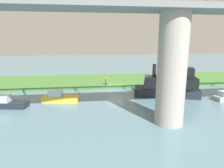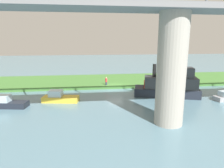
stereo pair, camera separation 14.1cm
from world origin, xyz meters
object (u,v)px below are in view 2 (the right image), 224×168
Objects in this scene: motorboat_red at (169,84)px; riverboat_paddlewheel at (7,103)px; skiff_small at (60,98)px; bridge_pylon at (171,71)px; person_on_bank at (106,81)px; mooring_post at (153,82)px.

motorboat_red reaches higher than riverboat_paddlewheel.
skiff_small is (-6.11, -1.51, 0.02)m from riverboat_paddlewheel.
bridge_pylon reaches higher than skiff_small.
bridge_pylon is at bearing 143.37° from skiff_small.
person_on_bank is at bearing -36.24° from motorboat_red.
skiff_small is at bearing 45.37° from person_on_bank.
skiff_small is (11.64, -8.65, -4.75)m from bridge_pylon.
motorboat_red is at bearing -173.97° from riverboat_paddlewheel.
riverboat_paddlewheel is (21.74, 2.30, -1.20)m from motorboat_red.
riverboat_paddlewheel is 6.30m from skiff_small.
bridge_pylon reaches higher than motorboat_red.
bridge_pylon is 7.64× the size of person_on_bank.
bridge_pylon reaches higher than riverboat_paddlewheel.
person_on_bank reaches higher than skiff_small.
skiff_small is (15.45, 7.02, -0.31)m from mooring_post.
person_on_bank is 0.29× the size of riverboat_paddlewheel.
mooring_post is (-8.44, 0.08, -0.33)m from person_on_bank.
mooring_post is 0.08× the size of motorboat_red.
mooring_post is (-3.81, -15.67, -4.44)m from bridge_pylon.
motorboat_red is at bearing -177.11° from skiff_small.
bridge_pylon reaches higher than mooring_post.
motorboat_red is (-0.17, 6.23, 0.87)m from mooring_post.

